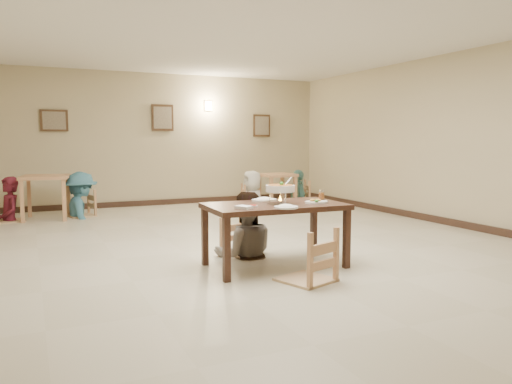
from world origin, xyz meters
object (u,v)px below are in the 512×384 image
bg_diner_b (80,172)px  bg_diner_c (252,171)px  bg_chair_rr (298,182)px  bg_diner_d (298,170)px  chair_far (241,220)px  curry_warmer (280,189)px  bg_chair_rl (252,185)px  bg_table_left (45,183)px  bg_diner_a (8,177)px  bg_chair_lr (81,191)px  main_diner (245,192)px  bg_table_right (277,180)px  main_table (275,211)px  drink_glass (321,196)px  chair_near (306,231)px  bg_chair_ll (9,193)px

bg_diner_b → bg_diner_c: 3.66m
bg_chair_rr → bg_diner_d: bearing=180.0°
chair_far → curry_warmer: curry_warmer is taller
bg_chair_rl → bg_table_left: bearing=103.0°
bg_diner_a → bg_chair_lr: bearing=80.3°
main_diner → bg_table_right: size_ratio=2.26×
bg_table_left → bg_chair_rl: size_ratio=1.00×
main_table → bg_diner_d: 5.92m
bg_diner_a → bg_diner_c: 4.92m
chair_far → bg_table_right: chair_far is taller
drink_glass → bg_table_left: drink_glass is taller
main_table → bg_diner_c: bearing=70.5°
bg_table_left → bg_diner_d: size_ratio=0.60×
bg_table_right → bg_chair_lr: size_ratio=0.75×
chair_near → bg_table_right: size_ratio=1.47×
main_diner → bg_diner_b: (-1.61, 4.39, 0.04)m
curry_warmer → drink_glass: 0.62m
chair_near → bg_diner_b: 6.00m
chair_far → bg_chair_rl: (2.06, 4.22, 0.03)m
curry_warmer → bg_diner_b: bg_diner_b is taller
main_table → chair_far: chair_far is taller
main_diner → bg_table_right: 5.04m
chair_far → main_diner: 0.41m
chair_near → bg_diner_a: size_ratio=0.66×
chair_far → bg_table_right: size_ratio=1.21×
bg_chair_lr → bg_diner_d: bg_diner_d is taller
bg_chair_rl → bg_diner_c: (0.00, 0.00, 0.33)m
bg_chair_ll → bg_chair_rr: bg_chair_ll is taller
bg_table_left → bg_diner_c: 4.29m
drink_glass → bg_diner_c: bearing=75.4°
drink_glass → bg_chair_ll: 6.12m
main_table → bg_chair_rr: (3.14, 5.02, -0.16)m
bg_diner_a → bg_diner_d: (6.11, 0.07, -0.03)m
curry_warmer → bg_diner_b: 5.38m
bg_diner_b → bg_chair_rr: bearing=-98.1°
bg_chair_lr → bg_diner_a: bearing=-97.9°
chair_far → bg_diner_c: bearing=44.7°
curry_warmer → bg_chair_ll: 5.84m
bg_chair_ll → bg_chair_rr: 6.11m
bg_diner_b → bg_diner_a: bearing=87.1°
bg_chair_rl → bg_diner_d: bearing=-76.3°
main_diner → bg_diner_d: (3.24, 4.36, -0.04)m
main_diner → bg_diner_c: bearing=-100.4°
bg_table_right → bg_chair_ll: bearing=180.0°
chair_near → bg_chair_lr: size_ratio=1.10×
chair_near → main_diner: (-0.13, 1.35, 0.29)m
chair_far → chair_near: size_ratio=0.82×
main_table → chair_near: (0.03, -0.69, -0.13)m
chair_near → bg_diner_d: 6.50m
bg_chair_ll → bg_diner_c: bearing=-96.9°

